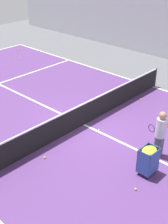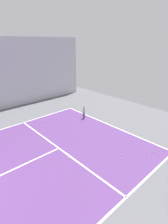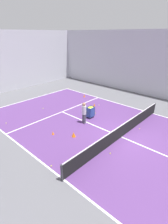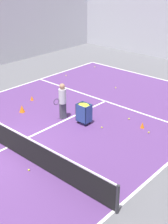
% 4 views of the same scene
% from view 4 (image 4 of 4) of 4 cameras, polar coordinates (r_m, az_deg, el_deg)
% --- Properties ---
extents(ground_plane, '(34.56, 34.56, 0.00)m').
position_cam_4_polar(ground_plane, '(12.34, -13.86, -6.34)').
color(ground_plane, '#5B5B60').
extents(court_playing_area, '(10.18, 21.96, 0.00)m').
position_cam_4_polar(court_playing_area, '(12.34, -13.86, -6.33)').
color(court_playing_area, '#563370').
rests_on(court_playing_area, ground).
extents(line_baseline_far, '(10.18, 0.10, 0.00)m').
position_cam_4_polar(line_baseline_far, '(19.91, 12.83, 6.13)').
color(line_baseline_far, white).
rests_on(line_baseline_far, ground).
extents(line_sideline_right, '(0.10, 21.96, 0.00)m').
position_cam_4_polar(line_sideline_right, '(9.31, 5.50, -17.57)').
color(line_sideline_right, white).
rests_on(line_sideline_right, ground).
extents(line_service_far, '(10.18, 0.10, 0.00)m').
position_cam_4_polar(line_service_far, '(16.02, 3.92, 2.00)').
color(line_service_far, white).
rests_on(line_service_far, ground).
extents(line_centre_service, '(0.10, 12.08, 0.00)m').
position_cam_4_polar(line_centre_service, '(12.34, -13.86, -6.32)').
color(line_centre_service, white).
rests_on(line_centre_service, ground).
extents(tennis_net, '(10.48, 0.10, 0.96)m').
position_cam_4_polar(tennis_net, '(12.10, -14.10, -4.32)').
color(tennis_net, '#2D2D33').
rests_on(tennis_net, ground).
extents(coach_at_net, '(0.40, 0.69, 1.68)m').
position_cam_4_polar(coach_at_net, '(13.83, -3.97, 2.42)').
color(coach_at_net, '#4C4C56').
rests_on(coach_at_net, ground).
extents(ball_cart, '(0.58, 0.45, 0.95)m').
position_cam_4_polar(ball_cart, '(13.45, 0.00, 0.38)').
color(ball_cart, '#2D478C').
rests_on(ball_cart, ground).
extents(training_cone_0, '(0.17, 0.17, 0.23)m').
position_cam_4_polar(training_cone_0, '(16.28, -9.50, 2.53)').
color(training_cone_0, orange).
rests_on(training_cone_0, ground).
extents(training_cone_2, '(0.27, 0.27, 0.34)m').
position_cam_4_polar(training_cone_2, '(15.02, -11.28, 0.60)').
color(training_cone_2, orange).
rests_on(training_cone_2, ground).
extents(training_cone_3, '(0.18, 0.18, 0.27)m').
position_cam_4_polar(training_cone_3, '(13.55, 10.63, -2.36)').
color(training_cone_3, orange).
rests_on(training_cone_3, ground).
extents(tennis_ball_2, '(0.07, 0.07, 0.07)m').
position_cam_4_polar(tennis_ball_2, '(13.35, 3.27, -2.83)').
color(tennis_ball_2, yellow).
rests_on(tennis_ball_2, ground).
extents(tennis_ball_4, '(0.07, 0.07, 0.07)m').
position_cam_4_polar(tennis_ball_4, '(19.76, -3.30, 6.69)').
color(tennis_ball_4, yellow).
rests_on(tennis_ball_4, ground).
extents(tennis_ball_6, '(0.07, 0.07, 0.07)m').
position_cam_4_polar(tennis_ball_6, '(10.93, -3.78, -9.87)').
color(tennis_ball_6, yellow).
rests_on(tennis_ball_6, ground).
extents(tennis_ball_7, '(0.07, 0.07, 0.07)m').
position_cam_4_polar(tennis_ball_7, '(13.23, 11.76, -3.66)').
color(tennis_ball_7, yellow).
rests_on(tennis_ball_7, ground).
extents(tennis_ball_9, '(0.07, 0.07, 0.07)m').
position_cam_4_polar(tennis_ball_9, '(10.89, -10.06, -10.40)').
color(tennis_ball_9, yellow).
rests_on(tennis_ball_9, ground).
extents(tennis_ball_11, '(0.07, 0.07, 0.07)m').
position_cam_4_polar(tennis_ball_11, '(14.21, 8.22, -1.24)').
color(tennis_ball_11, yellow).
rests_on(tennis_ball_11, ground).
extents(tennis_ball_13, '(0.07, 0.07, 0.07)m').
position_cam_4_polar(tennis_ball_13, '(12.71, -11.31, -4.88)').
color(tennis_ball_13, yellow).
rests_on(tennis_ball_13, ground).
extents(tennis_ball_15, '(0.07, 0.07, 0.07)m').
position_cam_4_polar(tennis_ball_15, '(17.78, 5.81, 4.44)').
color(tennis_ball_15, yellow).
rests_on(tennis_ball_15, ground).
extents(tennis_ball_17, '(0.07, 0.07, 0.07)m').
position_cam_4_polar(tennis_ball_17, '(21.48, 1.99, 8.25)').
color(tennis_ball_17, yellow).
rests_on(tennis_ball_17, ground).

